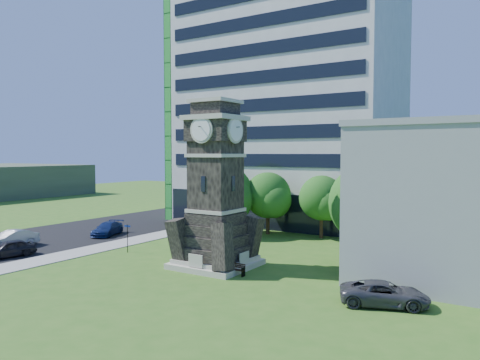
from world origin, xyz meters
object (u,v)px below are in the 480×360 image
Objects in this scene: clock_tower at (216,195)px; car_street_north at (107,229)px; car_street_south at (9,249)px; park_bench at (234,268)px; car_east_lot at (384,294)px; car_street_mid at (11,239)px; street_sign at (127,235)px.

car_street_north is (-16.99, 4.76, -4.61)m from clock_tower.
park_bench is at bearing 26.52° from car_street_south.
car_street_north is at bearing 106.42° from car_street_south.
clock_tower is 2.55× the size of car_east_lot.
car_street_mid is (-3.45, 2.30, 0.07)m from car_street_south.
car_street_south is at bearing -148.08° from street_sign.
street_sign is (-9.16, -0.00, -3.79)m from clock_tower.
car_street_mid is at bearing 156.96° from car_street_south.
street_sign reaches higher than car_east_lot.
clock_tower is at bearing 59.82° from car_east_lot.
car_east_lot is at bearing -17.91° from street_sign.
street_sign reaches higher than car_street_south.
clock_tower reaches higher than car_street_mid.
park_bench is (2.45, -1.27, -4.84)m from clock_tower.
car_street_north is 20.35m from park_bench.
park_bench is at bearing -18.28° from street_sign.
park_bench is (19.43, -6.02, -0.22)m from car_street_north.
park_bench is 0.68× the size of street_sign.
street_sign is (6.70, 6.46, 0.79)m from car_street_south.
street_sign reaches higher than car_street_mid.
car_street_south is 0.89× the size of car_street_north.
street_sign is (-11.60, 1.27, 1.04)m from park_bench.
car_street_north is 0.96× the size of car_east_lot.
clock_tower reaches higher than car_street_south.
car_street_mid is 32.31m from car_east_lot.
clock_tower reaches higher than car_east_lot.
car_street_south is 0.88× the size of car_street_mid.
car_street_mid reaches higher than park_bench.
clock_tower is 5.57m from park_bench.
car_street_south is at bearing -162.87° from park_bench.
park_bench is 11.72m from street_sign.
clock_tower is 2.65× the size of car_street_north.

